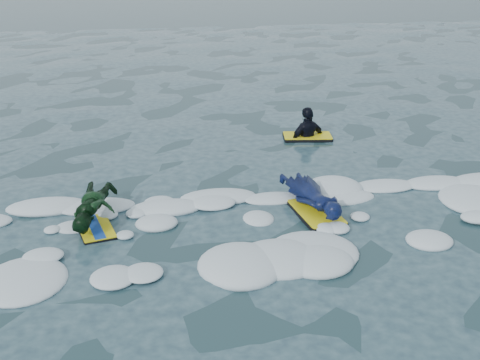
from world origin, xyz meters
name	(u,v)px	position (x,y,z in m)	size (l,w,h in m)	color
ground	(268,246)	(0.00, 0.00, 0.00)	(120.00, 120.00, 0.00)	#152D34
foam_band	(254,214)	(0.00, 1.03, 0.00)	(12.00, 3.10, 0.30)	white
prone_woman_unit	(313,197)	(0.94, 1.05, 0.22)	(0.91, 1.71, 0.42)	black
prone_child_unit	(95,209)	(-2.42, 1.03, 0.26)	(0.91, 1.42, 0.52)	black
waiting_rider_unit	(307,142)	(1.79, 4.52, -0.07)	(1.09, 0.70, 1.54)	black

